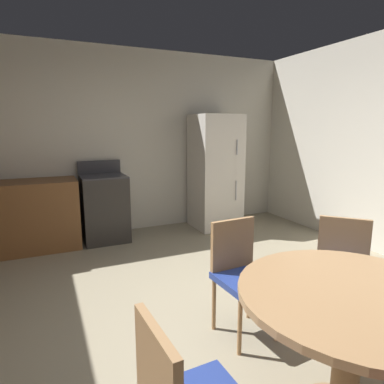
# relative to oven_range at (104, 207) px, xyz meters

# --- Properties ---
(ground_plane) EXTENTS (14.00, 14.00, 0.00)m
(ground_plane) POSITION_rel_oven_range_xyz_m (0.40, -2.66, -0.47)
(ground_plane) COLOR gray
(wall_back) EXTENTS (5.62, 0.12, 2.70)m
(wall_back) POSITION_rel_oven_range_xyz_m (0.40, 0.40, 0.88)
(wall_back) COLOR beige
(wall_back) RESTS_ON ground
(kitchen_counter) EXTENTS (1.76, 0.60, 0.90)m
(kitchen_counter) POSITION_rel_oven_range_xyz_m (-1.23, -0.00, -0.02)
(kitchen_counter) COLOR brown
(kitchen_counter) RESTS_ON ground
(oven_range) EXTENTS (0.60, 0.60, 1.10)m
(oven_range) POSITION_rel_oven_range_xyz_m (0.00, 0.00, 0.00)
(oven_range) COLOR #2D2B28
(oven_range) RESTS_ON ground
(refrigerator) EXTENTS (0.68, 0.68, 1.76)m
(refrigerator) POSITION_rel_oven_range_xyz_m (1.72, -0.05, 0.41)
(refrigerator) COLOR silver
(refrigerator) RESTS_ON ground
(dining_table) EXTENTS (1.15, 1.15, 0.76)m
(dining_table) POSITION_rel_oven_range_xyz_m (0.63, -3.55, 0.13)
(dining_table) COLOR #9E754C
(dining_table) RESTS_ON ground
(chair_northeast) EXTENTS (0.57, 0.57, 0.87)m
(chair_northeast) POSITION_rel_oven_range_xyz_m (1.31, -2.90, 0.03)
(chair_northeast) COLOR #9E754C
(chair_northeast) RESTS_ON ground
(chair_north) EXTENTS (0.42, 0.42, 0.87)m
(chair_north) POSITION_rel_oven_range_xyz_m (0.57, -2.61, 0.03)
(chair_north) COLOR #9E754C
(chair_north) RESTS_ON ground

